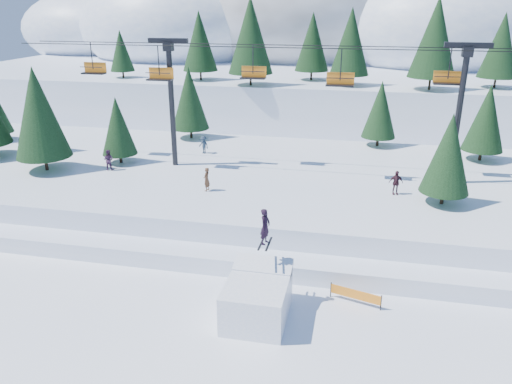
% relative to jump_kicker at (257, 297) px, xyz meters
% --- Properties ---
extents(ground, '(160.00, 160.00, 0.00)m').
position_rel_jump_kicker_xyz_m(ground, '(-1.57, -1.47, -1.20)').
color(ground, white).
rests_on(ground, ground).
extents(mid_shelf, '(70.00, 22.00, 2.50)m').
position_rel_jump_kicker_xyz_m(mid_shelf, '(-1.57, 16.53, 0.05)').
color(mid_shelf, white).
rests_on(mid_shelf, ground).
extents(berm, '(70.00, 6.00, 1.10)m').
position_rel_jump_kicker_xyz_m(berm, '(-1.57, 6.53, -0.65)').
color(berm, white).
rests_on(berm, ground).
extents(mountain_ridge, '(119.00, 61.00, 26.46)m').
position_rel_jump_kicker_xyz_m(mountain_ridge, '(-6.64, 71.86, 8.44)').
color(mountain_ridge, white).
rests_on(mountain_ridge, ground).
extents(jump_kicker, '(3.12, 4.35, 5.49)m').
position_rel_jump_kicker_xyz_m(jump_kicker, '(0.00, 0.00, 0.00)').
color(jump_kicker, white).
rests_on(jump_kicker, ground).
extents(chairlift, '(46.00, 3.21, 10.28)m').
position_rel_jump_kicker_xyz_m(chairlift, '(0.19, 16.58, 8.12)').
color(chairlift, black).
rests_on(chairlift, mid_shelf).
extents(conifer_stand, '(61.62, 17.52, 8.93)m').
position_rel_jump_kicker_xyz_m(conifer_stand, '(0.32, 17.32, 5.60)').
color(conifer_stand, black).
rests_on(conifer_stand, mid_shelf).
extents(distant_skiers, '(27.92, 10.09, 1.75)m').
position_rel_jump_kicker_xyz_m(distant_skiers, '(-2.88, 15.85, 2.15)').
color(distant_skiers, '#543521').
rests_on(distant_skiers, mid_shelf).
extents(banner_near, '(2.75, 0.84, 0.90)m').
position_rel_jump_kicker_xyz_m(banner_near, '(4.93, 2.34, -0.66)').
color(banner_near, black).
rests_on(banner_near, ground).
extents(banner_far, '(2.85, 0.28, 0.90)m').
position_rel_jump_kicker_xyz_m(banner_far, '(7.02, 4.74, -0.66)').
color(banner_far, black).
rests_on(banner_far, ground).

